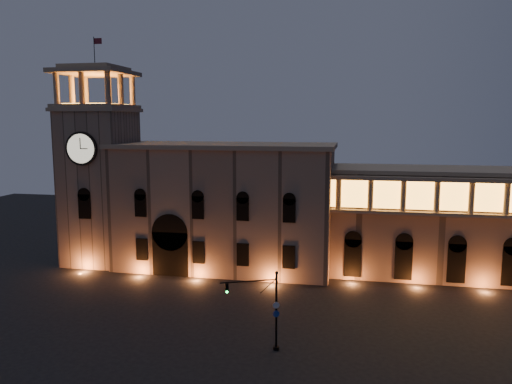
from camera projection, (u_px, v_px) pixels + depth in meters
ground at (189, 329)px, 50.10m from camera, size 160.00×160.00×0.00m
government_building at (224, 206)px, 70.55m from camera, size 30.80×12.80×17.60m
clock_tower at (100, 178)px, 72.66m from camera, size 9.80×9.80×32.40m
colonnade_wing at (476, 223)px, 66.10m from camera, size 40.60×11.50×14.50m
traffic_light at (266, 310)px, 44.82m from camera, size 5.05×2.29×7.40m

